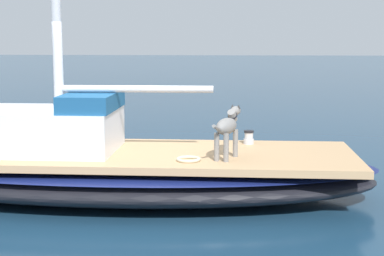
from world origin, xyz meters
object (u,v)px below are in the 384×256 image
object	(u,v)px
dog_grey	(228,127)
deck_winch	(249,138)
sailboat_main	(123,173)
coiled_rope	(188,159)
mooring_buoy	(46,122)

from	to	relation	value
dog_grey	deck_winch	world-z (taller)	dog_grey
sailboat_main	coiled_rope	bearing A→B (deg)	-120.40
coiled_rope	mooring_buoy	distance (m)	7.41
sailboat_main	coiled_rope	size ratio (longest dim) A/B	22.44
dog_grey	coiled_rope	xyz separation A→B (m)	(-0.20, 0.52, -0.40)
deck_winch	coiled_rope	xyz separation A→B (m)	(-1.27, 0.85, -0.08)
deck_winch	mooring_buoy	size ratio (longest dim) A/B	0.48
coiled_rope	mooring_buoy	xyz separation A→B (m)	(6.28, 3.89, -0.46)
deck_winch	mooring_buoy	world-z (taller)	deck_winch
coiled_rope	mooring_buoy	size ratio (longest dim) A/B	0.74
coiled_rope	mooring_buoy	world-z (taller)	coiled_rope
sailboat_main	dog_grey	world-z (taller)	dog_grey
deck_winch	dog_grey	bearing A→B (deg)	162.86
dog_grey	mooring_buoy	xyz separation A→B (m)	(6.08, 4.41, -0.86)
deck_winch	mooring_buoy	distance (m)	6.92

